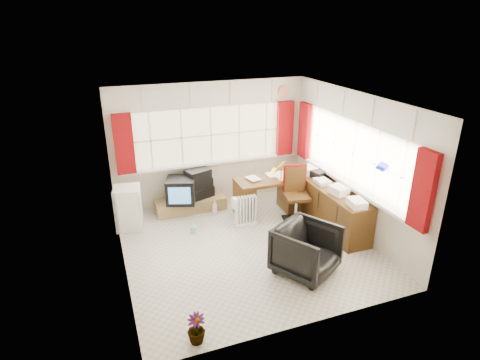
% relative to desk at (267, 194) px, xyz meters
% --- Properties ---
extents(ground, '(4.00, 4.00, 0.00)m').
position_rel_desk_xyz_m(ground, '(-0.85, -1.08, -0.40)').
color(ground, beige).
rests_on(ground, ground).
extents(room_walls, '(4.00, 4.00, 4.00)m').
position_rel_desk_xyz_m(room_walls, '(-0.85, -1.08, 1.10)').
color(room_walls, beige).
rests_on(room_walls, ground).
extents(window_back, '(3.70, 0.12, 3.60)m').
position_rel_desk_xyz_m(window_back, '(-0.85, 0.87, 0.54)').
color(window_back, beige).
rests_on(window_back, room_walls).
extents(window_right, '(0.12, 3.70, 3.60)m').
position_rel_desk_xyz_m(window_right, '(1.09, -1.08, 0.54)').
color(window_right, beige).
rests_on(window_right, room_walls).
extents(curtains, '(3.83, 3.83, 1.15)m').
position_rel_desk_xyz_m(curtains, '(0.07, -0.15, 1.05)').
color(curtains, maroon).
rests_on(curtains, room_walls).
extents(overhead_cabinets, '(3.98, 3.98, 0.48)m').
position_rel_desk_xyz_m(overhead_cabinets, '(0.13, -0.10, 1.85)').
color(overhead_cabinets, beige).
rests_on(overhead_cabinets, room_walls).
extents(desk, '(1.26, 0.63, 0.76)m').
position_rel_desk_xyz_m(desk, '(0.00, 0.00, 0.00)').
color(desk, '#4E2C12').
rests_on(desk, ground).
extents(desk_lamp, '(0.16, 0.14, 0.41)m').
position_rel_desk_xyz_m(desk_lamp, '(0.18, -0.21, 0.61)').
color(desk_lamp, '#E2B009').
rests_on(desk_lamp, desk).
extents(task_chair, '(0.54, 0.56, 1.08)m').
position_rel_desk_xyz_m(task_chair, '(0.38, -0.44, 0.17)').
color(task_chair, black).
rests_on(task_chair, ground).
extents(office_chair, '(1.15, 1.15, 0.77)m').
position_rel_desk_xyz_m(office_chair, '(-0.27, -2.06, -0.01)').
color(office_chair, black).
rests_on(office_chair, ground).
extents(radiator, '(0.40, 0.16, 0.60)m').
position_rel_desk_xyz_m(radiator, '(-0.60, -0.38, -0.15)').
color(radiator, white).
rests_on(radiator, ground).
extents(credenza, '(0.50, 2.00, 0.85)m').
position_rel_desk_xyz_m(credenza, '(0.87, -0.88, -0.01)').
color(credenza, '#4E2C12').
rests_on(credenza, ground).
extents(file_tray, '(0.40, 0.46, 0.13)m').
position_rel_desk_xyz_m(file_tray, '(0.94, -0.26, 0.41)').
color(file_tray, black).
rests_on(file_tray, credenza).
extents(tv_bench, '(1.40, 0.50, 0.25)m').
position_rel_desk_xyz_m(tv_bench, '(-1.40, 0.64, -0.28)').
color(tv_bench, '#9A824D').
rests_on(tv_bench, ground).
extents(crt_tv, '(0.67, 0.64, 0.49)m').
position_rel_desk_xyz_m(crt_tv, '(-1.60, 0.54, 0.10)').
color(crt_tv, black).
rests_on(crt_tv, tv_bench).
extents(hifi_stack, '(0.65, 0.52, 0.59)m').
position_rel_desk_xyz_m(hifi_stack, '(-1.22, 0.66, 0.12)').
color(hifi_stack, black).
rests_on(hifi_stack, tv_bench).
extents(mini_fridge, '(0.54, 0.54, 0.80)m').
position_rel_desk_xyz_m(mini_fridge, '(-2.64, 0.32, -0.00)').
color(mini_fridge, white).
rests_on(mini_fridge, ground).
extents(spray_bottle_a, '(0.14, 0.14, 0.27)m').
position_rel_desk_xyz_m(spray_bottle_a, '(-0.99, 0.32, -0.27)').
color(spray_bottle_a, white).
rests_on(spray_bottle_a, ground).
extents(spray_bottle_b, '(0.12, 0.12, 0.19)m').
position_rel_desk_xyz_m(spray_bottle_b, '(-1.58, -0.30, -0.30)').
color(spray_bottle_b, '#96DFCE').
rests_on(spray_bottle_b, ground).
extents(flower_vase, '(0.23, 0.23, 0.39)m').
position_rel_desk_xyz_m(flower_vase, '(-2.20, -2.88, -0.21)').
color(flower_vase, black).
rests_on(flower_vase, ground).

